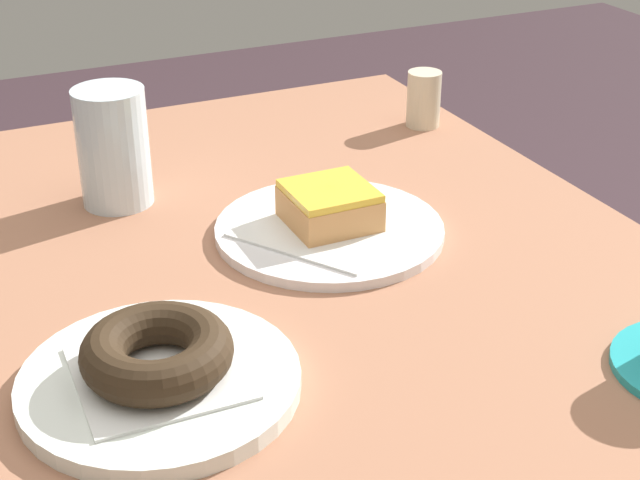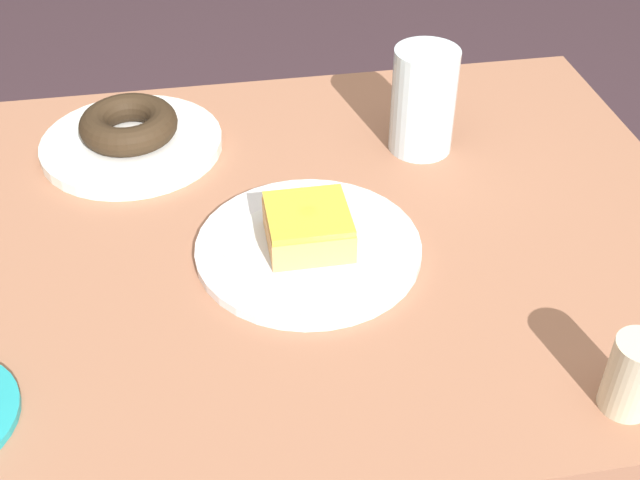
{
  "view_description": "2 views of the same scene",
  "coord_description": "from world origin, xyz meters",
  "px_view_note": "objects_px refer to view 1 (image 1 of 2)",
  "views": [
    {
      "loc": [
        -0.77,
        0.34,
        1.17
      ],
      "look_at": [
        -0.03,
        -0.01,
        0.74
      ],
      "focal_mm": 52.98,
      "sensor_mm": 36.0,
      "label": 1
    },
    {
      "loc": [
        -0.08,
        -0.69,
        1.27
      ],
      "look_at": [
        0.03,
        -0.06,
        0.75
      ],
      "focal_mm": 45.52,
      "sensor_mm": 36.0,
      "label": 2
    }
  ],
  "objects_px": {
    "donut_glazed_square": "(329,205)",
    "plate_chocolate_ring": "(160,382)",
    "donut_chocolate_ring": "(157,352)",
    "sugar_jar": "(424,99)",
    "water_glass": "(113,147)",
    "plate_glazed_square": "(329,230)"
  },
  "relations": [
    {
      "from": "donut_glazed_square",
      "to": "plate_chocolate_ring",
      "type": "distance_m",
      "value": 0.3
    },
    {
      "from": "sugar_jar",
      "to": "donut_chocolate_ring",
      "type": "bearing_deg",
      "value": 130.83
    },
    {
      "from": "plate_glazed_square",
      "to": "sugar_jar",
      "type": "relative_size",
      "value": 3.22
    },
    {
      "from": "donut_chocolate_ring",
      "to": "sugar_jar",
      "type": "relative_size",
      "value": 1.62
    },
    {
      "from": "donut_chocolate_ring",
      "to": "sugar_jar",
      "type": "height_order",
      "value": "sugar_jar"
    },
    {
      "from": "water_glass",
      "to": "plate_chocolate_ring",
      "type": "bearing_deg",
      "value": 170.96
    },
    {
      "from": "plate_glazed_square",
      "to": "donut_chocolate_ring",
      "type": "distance_m",
      "value": 0.3
    },
    {
      "from": "donut_chocolate_ring",
      "to": "sugar_jar",
      "type": "xyz_separation_m",
      "value": [
        0.42,
        -0.48,
        0.0
      ]
    },
    {
      "from": "donut_glazed_square",
      "to": "donut_chocolate_ring",
      "type": "relative_size",
      "value": 0.71
    },
    {
      "from": "donut_glazed_square",
      "to": "plate_chocolate_ring",
      "type": "height_order",
      "value": "donut_glazed_square"
    },
    {
      "from": "plate_chocolate_ring",
      "to": "sugar_jar",
      "type": "bearing_deg",
      "value": -49.17
    },
    {
      "from": "plate_glazed_square",
      "to": "water_glass",
      "type": "xyz_separation_m",
      "value": [
        0.17,
        0.18,
        0.06
      ]
    },
    {
      "from": "donut_glazed_square",
      "to": "donut_chocolate_ring",
      "type": "height_order",
      "value": "same"
    },
    {
      "from": "water_glass",
      "to": "sugar_jar",
      "type": "distance_m",
      "value": 0.43
    },
    {
      "from": "water_glass",
      "to": "sugar_jar",
      "type": "bearing_deg",
      "value": -81.49
    },
    {
      "from": "water_glass",
      "to": "plate_glazed_square",
      "type": "bearing_deg",
      "value": -133.5
    },
    {
      "from": "plate_chocolate_ring",
      "to": "plate_glazed_square",
      "type": "bearing_deg",
      "value": -51.93
    },
    {
      "from": "plate_glazed_square",
      "to": "donut_glazed_square",
      "type": "bearing_deg",
      "value": 0.0
    },
    {
      "from": "donut_chocolate_ring",
      "to": "water_glass",
      "type": "height_order",
      "value": "water_glass"
    },
    {
      "from": "donut_glazed_square",
      "to": "sugar_jar",
      "type": "bearing_deg",
      "value": -46.76
    },
    {
      "from": "donut_glazed_square",
      "to": "water_glass",
      "type": "bearing_deg",
      "value": 46.5
    },
    {
      "from": "donut_chocolate_ring",
      "to": "water_glass",
      "type": "relative_size",
      "value": 0.91
    }
  ]
}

